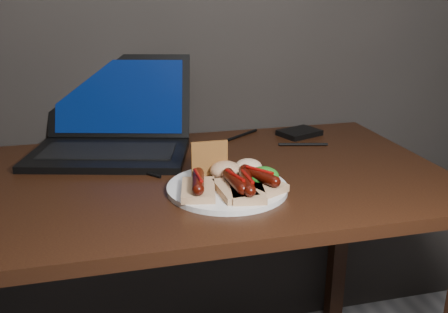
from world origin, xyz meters
The scene contains 13 objects.
desk centered at (0.00, 1.38, 0.66)m, with size 1.40×0.70×0.75m.
laptop centered at (-0.09, 1.62, 0.80)m, with size 0.48×0.43×0.25m.
hard_drive centered at (0.46, 1.63, 0.76)m, with size 0.12×0.09×0.02m, color black.
desk_cables centered at (0.02, 1.53, 0.75)m, with size 1.01×0.34×0.01m.
plate centered at (0.14, 1.26, 0.76)m, with size 0.27×0.27×0.01m, color silver.
bread_sausage_left centered at (0.07, 1.24, 0.78)m, with size 0.09×0.13×0.04m.
bread_sausage_center centered at (0.15, 1.22, 0.78)m, with size 0.08×0.12×0.04m.
bread_sausage_right centered at (0.21, 1.24, 0.78)m, with size 0.11×0.13×0.04m.
bread_sausage_extra centered at (0.17, 1.20, 0.78)m, with size 0.09×0.13×0.04m.
crispbread centered at (0.12, 1.33, 0.80)m, with size 0.09×0.01×0.09m, color #B06630.
salad_greens centered at (0.22, 1.25, 0.78)m, with size 0.07×0.07×0.04m, color #136113.
salsa_mound centered at (0.15, 1.31, 0.78)m, with size 0.07×0.07×0.04m, color maroon.
coleslaw_mound centered at (0.21, 1.32, 0.78)m, with size 0.06×0.06×0.04m, color white.
Camera 1 is at (-0.11, 0.27, 1.18)m, focal length 40.00 mm.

